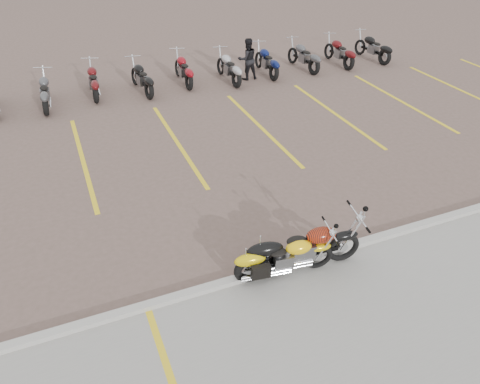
% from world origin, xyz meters
% --- Properties ---
extents(ground, '(100.00, 100.00, 0.00)m').
position_xyz_m(ground, '(0.00, 0.00, 0.00)').
color(ground, '#6F564F').
rests_on(ground, ground).
extents(concrete_apron, '(60.00, 5.00, 0.01)m').
position_xyz_m(concrete_apron, '(0.00, -4.50, 0.01)').
color(concrete_apron, '#9E9B93').
rests_on(concrete_apron, ground).
extents(curb, '(60.00, 0.18, 0.12)m').
position_xyz_m(curb, '(0.00, -2.00, 0.06)').
color(curb, '#ADAAA3').
rests_on(curb, ground).
extents(parking_stripes, '(38.00, 5.50, 0.01)m').
position_xyz_m(parking_stripes, '(0.00, 4.00, 0.00)').
color(parking_stripes, yellow).
rests_on(parking_stripes, ground).
extents(yellow_cruiser, '(1.99, 0.42, 0.82)m').
position_xyz_m(yellow_cruiser, '(0.30, -2.14, 0.41)').
color(yellow_cruiser, black).
rests_on(yellow_cruiser, ground).
extents(flame_cruiser, '(2.33, 0.50, 0.96)m').
position_xyz_m(flame_cruiser, '(0.73, -2.12, 0.48)').
color(flame_cruiser, black).
rests_on(flame_cruiser, ground).
extents(person_b, '(0.77, 0.60, 1.57)m').
position_xyz_m(person_b, '(4.01, 8.09, 0.78)').
color(person_b, black).
rests_on(person_b, ground).
extents(bg_bike_row, '(20.53, 2.03, 1.10)m').
position_xyz_m(bg_bike_row, '(-0.07, 8.42, 0.55)').
color(bg_bike_row, black).
rests_on(bg_bike_row, ground).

